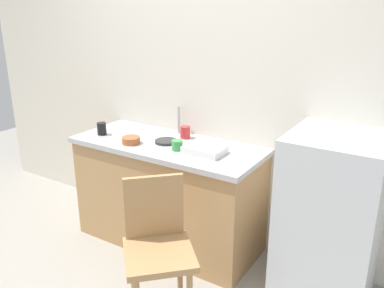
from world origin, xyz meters
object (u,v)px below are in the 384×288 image
(refrigerator, at_px, (330,220))
(cup_black, at_px, (102,129))
(hotplate, at_px, (166,141))
(cup_red, at_px, (185,132))
(cup_green, at_px, (177,145))
(dish_tray, at_px, (205,150))
(chair, at_px, (158,245))
(terracotta_bowl, at_px, (131,140))

(refrigerator, bearing_deg, cup_black, -176.18)
(hotplate, xyz_separation_m, cup_red, (0.06, 0.18, 0.04))
(hotplate, relative_size, cup_green, 2.12)
(refrigerator, xyz_separation_m, cup_green, (-1.10, -0.10, 0.33))
(dish_tray, xyz_separation_m, cup_black, (-0.92, -0.07, 0.02))
(dish_tray, relative_size, cup_green, 3.48)
(dish_tray, bearing_deg, refrigerator, 3.38)
(refrigerator, height_order, dish_tray, refrigerator)
(chair, xyz_separation_m, cup_black, (-1.00, 0.61, 0.40))
(dish_tray, relative_size, cup_red, 2.92)
(hotplate, bearing_deg, cup_black, -168.89)
(cup_red, bearing_deg, terracotta_bowl, -129.75)
(hotplate, bearing_deg, cup_green, -28.58)
(cup_green, distance_m, cup_red, 0.29)
(terracotta_bowl, height_order, hotplate, terracotta_bowl)
(hotplate, relative_size, cup_red, 1.77)
(cup_black, bearing_deg, cup_green, 1.61)
(hotplate, xyz_separation_m, cup_green, (0.16, -0.09, 0.03))
(refrigerator, relative_size, cup_black, 11.33)
(cup_red, bearing_deg, cup_black, -155.15)
(refrigerator, xyz_separation_m, chair, (-0.82, -0.73, -0.06))
(chair, bearing_deg, dish_tray, 52.03)
(chair, distance_m, cup_green, 0.79)
(refrigerator, xyz_separation_m, cup_black, (-1.82, -0.12, 0.34))
(cup_green, bearing_deg, dish_tray, 13.46)
(refrigerator, distance_m, dish_tray, 0.95)
(terracotta_bowl, bearing_deg, cup_green, 9.73)
(cup_green, bearing_deg, chair, -66.09)
(terracotta_bowl, relative_size, hotplate, 0.81)
(refrigerator, bearing_deg, dish_tray, -176.62)
(refrigerator, xyz_separation_m, dish_tray, (-0.89, -0.05, 0.32))
(terracotta_bowl, bearing_deg, dish_tray, 11.03)
(terracotta_bowl, distance_m, cup_red, 0.43)
(chair, bearing_deg, terracotta_bowl, 94.93)
(terracotta_bowl, height_order, cup_black, cup_black)
(terracotta_bowl, xyz_separation_m, hotplate, (0.21, 0.15, -0.02))
(cup_black, height_order, cup_green, cup_black)
(hotplate, bearing_deg, terracotta_bowl, -144.34)
(refrigerator, xyz_separation_m, terracotta_bowl, (-1.47, -0.17, 0.32))
(dish_tray, distance_m, cup_green, 0.21)
(chair, relative_size, cup_black, 8.97)
(refrigerator, bearing_deg, terracotta_bowl, -173.58)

